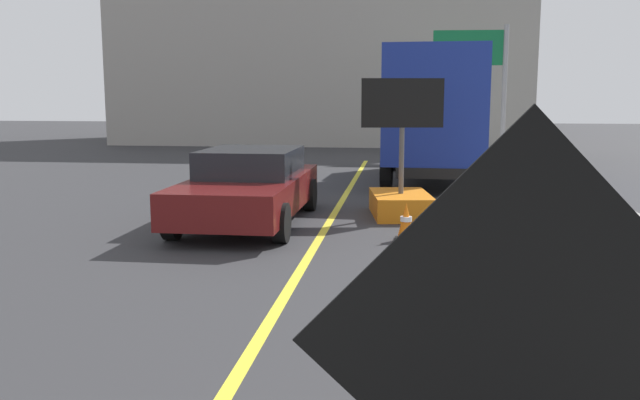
% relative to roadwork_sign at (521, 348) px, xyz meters
% --- Properties ---
extents(lane_center_stripe, '(0.14, 36.00, 0.01)m').
position_rel_roadwork_sign_xyz_m(lane_center_stripe, '(-1.81, 4.23, -1.47)').
color(lane_center_stripe, yellow).
rests_on(lane_center_stripe, ground).
extents(roadwork_sign, '(1.61, 0.30, 2.33)m').
position_rel_roadwork_sign_xyz_m(roadwork_sign, '(0.00, 0.00, 0.00)').
color(roadwork_sign, '#593819').
rests_on(roadwork_sign, ground).
extents(arrow_board_trailer, '(1.60, 1.94, 2.70)m').
position_rel_roadwork_sign_xyz_m(arrow_board_trailer, '(-0.48, 10.89, -0.99)').
color(arrow_board_trailer, orange).
rests_on(arrow_board_trailer, ground).
extents(box_truck, '(2.93, 6.95, 3.58)m').
position_rel_roadwork_sign_xyz_m(box_truck, '(0.42, 16.45, 0.44)').
color(box_truck, black).
rests_on(box_truck, ground).
extents(pickup_car, '(2.08, 4.78, 1.38)m').
position_rel_roadwork_sign_xyz_m(pickup_car, '(-3.28, 9.76, -0.77)').
color(pickup_car, '#591414').
rests_on(pickup_car, ground).
extents(highway_guide_sign, '(2.79, 0.21, 5.00)m').
position_rel_roadwork_sign_xyz_m(highway_guide_sign, '(2.50, 23.92, 1.95)').
color(highway_guide_sign, gray).
rests_on(highway_guide_sign, ground).
extents(far_building_block, '(19.98, 9.03, 9.88)m').
position_rel_roadwork_sign_xyz_m(far_building_block, '(-4.66, 32.95, 3.47)').
color(far_building_block, gray).
rests_on(far_building_block, ground).
extents(traffic_cone_mid_lane, '(0.36, 0.36, 0.62)m').
position_rel_roadwork_sign_xyz_m(traffic_cone_mid_lane, '(-0.48, 4.00, -1.17)').
color(traffic_cone_mid_lane, black).
rests_on(traffic_cone_mid_lane, ground).
extents(traffic_cone_far_lane, '(0.36, 0.36, 0.61)m').
position_rel_roadwork_sign_xyz_m(traffic_cone_far_lane, '(-0.30, 6.27, -1.17)').
color(traffic_cone_far_lane, black).
rests_on(traffic_cone_far_lane, ground).
extents(traffic_cone_curbside, '(0.36, 0.36, 0.62)m').
position_rel_roadwork_sign_xyz_m(traffic_cone_curbside, '(-0.37, 8.60, -1.17)').
color(traffic_cone_curbside, black).
rests_on(traffic_cone_curbside, ground).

